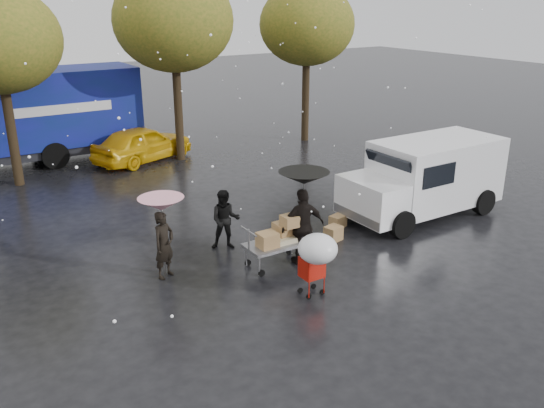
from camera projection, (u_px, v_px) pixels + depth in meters
ground at (257, 271)px, 13.57m from camera, size 90.00×90.00×0.00m
person_pink at (164, 245)px, 13.05m from camera, size 0.69×0.60×1.59m
person_middle at (225, 220)px, 14.54m from camera, size 0.95×0.88×1.56m
person_black at (303, 226)px, 13.70m from camera, size 1.16×0.62×1.88m
umbrella_pink at (161, 204)px, 12.71m from camera, size 1.03×1.03×1.94m
umbrella_black at (304, 178)px, 13.28m from camera, size 1.20×1.20×2.31m
vendor_cart at (279, 237)px, 13.67m from camera, size 1.52×0.80×1.27m
shopping_cart at (317, 252)px, 12.06m from camera, size 0.84×0.84×1.46m
white_van at (426, 176)px, 16.73m from camera, size 4.91×2.18×2.20m
blue_truck at (35, 118)px, 21.71m from camera, size 8.30×2.60×3.50m
box_ground_near at (333, 233)px, 15.21m from camera, size 0.50×0.44×0.39m
box_ground_far at (338, 221)px, 16.10m from camera, size 0.50×0.43×0.34m
yellow_taxi at (143, 144)px, 22.28m from camera, size 4.41×2.96×1.39m
tree_row at (93, 29)px, 19.54m from camera, size 21.60×4.40×7.12m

